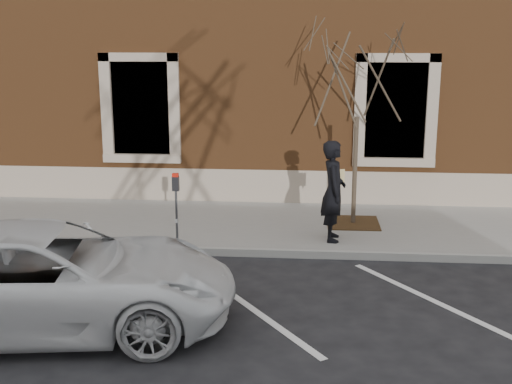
# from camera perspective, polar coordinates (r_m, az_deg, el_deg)

# --- Properties ---
(ground) EXTENTS (120.00, 120.00, 0.00)m
(ground) POSITION_cam_1_polar(r_m,az_deg,el_deg) (12.27, -0.23, -5.65)
(ground) COLOR #28282B
(ground) RESTS_ON ground
(sidewalk_near) EXTENTS (40.00, 3.50, 0.15)m
(sidewalk_near) POSITION_cam_1_polar(r_m,az_deg,el_deg) (13.91, 0.39, -3.00)
(sidewalk_near) COLOR #98968F
(sidewalk_near) RESTS_ON ground
(curb_near) EXTENTS (40.00, 0.12, 0.15)m
(curb_near) POSITION_cam_1_polar(r_m,az_deg,el_deg) (12.20, -0.25, -5.40)
(curb_near) COLOR #9E9E99
(curb_near) RESTS_ON ground
(parking_stripes) EXTENTS (28.00, 4.40, 0.01)m
(parking_stripes) POSITION_cam_1_polar(r_m,az_deg,el_deg) (10.23, -1.31, -9.68)
(parking_stripes) COLOR silver
(parking_stripes) RESTS_ON ground
(building_civic) EXTENTS (40.00, 8.62, 8.00)m
(building_civic) POSITION_cam_1_polar(r_m,az_deg,el_deg) (19.32, 1.80, 13.41)
(building_civic) COLOR brown
(building_civic) RESTS_ON ground
(man) EXTENTS (0.48, 0.73, 1.98)m
(man) POSITION_cam_1_polar(r_m,az_deg,el_deg) (12.54, 6.90, 0.09)
(man) COLOR black
(man) RESTS_ON sidewalk_near
(parking_meter) EXTENTS (0.13, 0.10, 1.40)m
(parking_meter) POSITION_cam_1_polar(r_m,az_deg,el_deg) (12.28, -7.13, -0.29)
(parking_meter) COLOR #595B60
(parking_meter) RESTS_ON sidewalk_near
(tree_grate) EXTENTS (1.11, 1.11, 0.03)m
(tree_grate) POSITION_cam_1_polar(r_m,az_deg,el_deg) (13.96, 8.61, -2.72)
(tree_grate) COLOR #452F16
(tree_grate) RESTS_ON sidewalk_near
(sapling) EXTENTS (2.51, 2.51, 4.18)m
(sapling) POSITION_cam_1_polar(r_m,az_deg,el_deg) (13.45, 9.05, 9.26)
(sapling) COLOR #443529
(sapling) RESTS_ON sidewalk_near
(white_truck) EXTENTS (5.65, 3.24, 1.48)m
(white_truck) POSITION_cam_1_polar(r_m,az_deg,el_deg) (9.60, -18.10, -7.24)
(white_truck) COLOR silver
(white_truck) RESTS_ON ground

